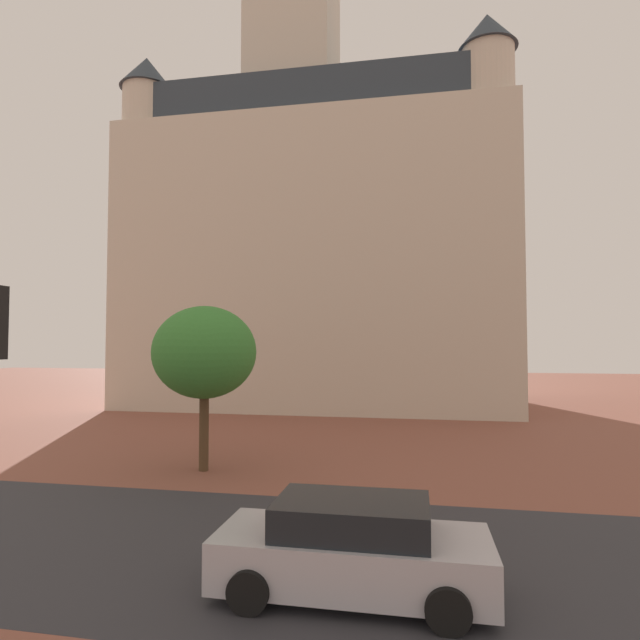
# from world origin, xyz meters

# --- Properties ---
(ground_plane) EXTENTS (120.00, 120.00, 0.00)m
(ground_plane) POSITION_xyz_m (0.00, 10.00, 0.00)
(ground_plane) COLOR brown
(street_asphalt_strip) EXTENTS (120.00, 6.68, 0.00)m
(street_asphalt_strip) POSITION_xyz_m (0.00, 8.37, 0.00)
(street_asphalt_strip) COLOR #2D2D33
(street_asphalt_strip) RESTS_ON ground_plane
(landmark_building) EXTENTS (23.57, 13.07, 39.12)m
(landmark_building) POSITION_xyz_m (-3.97, 32.27, 11.26)
(landmark_building) COLOR beige
(landmark_building) RESTS_ON ground_plane
(car_silver) EXTENTS (4.32, 1.94, 1.48)m
(car_silver) POSITION_xyz_m (1.55, 6.90, 0.71)
(car_silver) COLOR #B2B2BC
(car_silver) RESTS_ON ground_plane
(tree_curb_far) EXTENTS (3.22, 3.22, 5.12)m
(tree_curb_far) POSITION_xyz_m (-3.96, 13.88, 3.66)
(tree_curb_far) COLOR #4C3823
(tree_curb_far) RESTS_ON ground_plane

